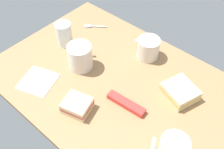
% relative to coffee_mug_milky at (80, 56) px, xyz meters
% --- Properties ---
extents(tabletop, '(0.90, 0.64, 0.02)m').
position_rel_coffee_mug_milky_xyz_m(tabletop, '(0.14, 0.03, -0.06)').
color(tabletop, '#936D47').
rests_on(tabletop, ground).
extents(coffee_mug_milky, '(0.10, 0.12, 0.10)m').
position_rel_coffee_mug_milky_xyz_m(coffee_mug_milky, '(0.00, 0.00, 0.00)').
color(coffee_mug_milky, silver).
rests_on(coffee_mug_milky, tabletop).
extents(coffee_mug_spare, '(0.11, 0.09, 0.09)m').
position_rel_coffee_mug_milky_xyz_m(coffee_mug_spare, '(0.16, 0.22, -0.01)').
color(coffee_mug_spare, silver).
rests_on(coffee_mug_spare, tabletop).
extents(sandwich_main, '(0.14, 0.13, 0.04)m').
position_rel_coffee_mug_milky_xyz_m(sandwich_main, '(0.37, 0.13, -0.03)').
color(sandwich_main, beige).
rests_on(sandwich_main, tabletop).
extents(sandwich_side, '(0.11, 0.10, 0.04)m').
position_rel_coffee_mug_milky_xyz_m(sandwich_side, '(0.14, -0.16, -0.03)').
color(sandwich_side, beige).
rests_on(sandwich_side, tabletop).
extents(glass_of_milk, '(0.07, 0.07, 0.10)m').
position_rel_coffee_mug_milky_xyz_m(glass_of_milk, '(-0.15, 0.05, -0.01)').
color(glass_of_milk, silver).
rests_on(glass_of_milk, tabletop).
extents(spoon, '(0.10, 0.08, 0.01)m').
position_rel_coffee_mug_milky_xyz_m(spoon, '(-0.15, 0.21, -0.05)').
color(spoon, silver).
rests_on(spoon, tabletop).
extents(snack_bar, '(0.15, 0.04, 0.02)m').
position_rel_coffee_mug_milky_xyz_m(snack_bar, '(0.26, -0.03, -0.04)').
color(snack_bar, red).
rests_on(snack_bar, tabletop).
extents(paper_napkin, '(0.16, 0.16, 0.00)m').
position_rel_coffee_mug_milky_xyz_m(paper_napkin, '(-0.06, -0.17, -0.05)').
color(paper_napkin, white).
rests_on(paper_napkin, tabletop).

